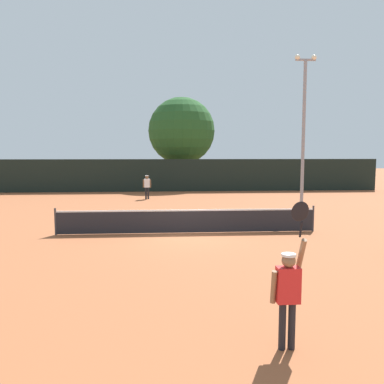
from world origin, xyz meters
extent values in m
plane|color=#9E5633|center=(0.00, 0.00, 0.00)|extent=(120.00, 120.00, 0.00)
cube|color=#232328|center=(0.00, 0.00, 0.48)|extent=(10.44, 0.03, 0.91)
cube|color=white|center=(0.00, 0.00, 0.93)|extent=(10.44, 0.04, 0.06)
cylinder|color=#333338|center=(-5.22, 0.00, 0.54)|extent=(0.08, 0.08, 1.07)
cylinder|color=#333338|center=(5.22, 0.00, 0.54)|extent=(0.08, 0.08, 1.07)
cube|color=black|center=(0.00, 16.83, 1.35)|extent=(34.48, 0.12, 2.69)
cube|color=red|center=(1.12, -9.42, 1.10)|extent=(0.38, 0.22, 0.59)
sphere|color=#8C6647|center=(1.12, -9.42, 1.51)|extent=(0.23, 0.23, 0.23)
cylinder|color=white|center=(1.12, -9.42, 1.60)|extent=(0.24, 0.24, 0.04)
cylinder|color=black|center=(1.04, -9.42, 0.40)|extent=(0.12, 0.12, 0.80)
cylinder|color=black|center=(1.20, -9.42, 0.40)|extent=(0.12, 0.12, 0.80)
cylinder|color=#8C6647|center=(0.88, -9.42, 1.07)|extent=(0.09, 0.17, 0.57)
cylinder|color=#8C6647|center=(1.36, -9.34, 1.60)|extent=(0.09, 0.32, 0.55)
cylinder|color=black|center=(1.36, -9.28, 2.00)|extent=(0.04, 0.11, 0.28)
ellipsoid|color=black|center=(1.36, -9.22, 2.29)|extent=(0.30, 0.13, 0.36)
cube|color=white|center=(-2.15, 11.64, 1.12)|extent=(0.38, 0.22, 0.60)
sphere|color=brown|center=(-2.15, 11.64, 1.53)|extent=(0.23, 0.23, 0.23)
cylinder|color=white|center=(-2.15, 11.64, 1.63)|extent=(0.24, 0.24, 0.04)
cylinder|color=black|center=(-2.23, 11.64, 0.41)|extent=(0.12, 0.12, 0.82)
cylinder|color=black|center=(-2.07, 11.64, 0.41)|extent=(0.12, 0.12, 0.82)
cylinder|color=brown|center=(-2.39, 11.64, 1.09)|extent=(0.09, 0.17, 0.58)
cylinder|color=brown|center=(-1.91, 11.64, 1.09)|extent=(0.09, 0.16, 0.58)
sphere|color=#CCE033|center=(-1.14, 1.41, 0.03)|extent=(0.07, 0.07, 0.07)
cylinder|color=gray|center=(6.63, 5.32, 4.06)|extent=(0.18, 0.18, 8.11)
cube|color=gray|center=(6.63, 5.32, 8.16)|extent=(1.10, 0.10, 0.10)
sphere|color=#F2EDCC|center=(6.18, 5.32, 8.29)|extent=(0.28, 0.28, 0.28)
sphere|color=#F2EDCC|center=(7.08, 5.32, 8.29)|extent=(0.28, 0.28, 0.28)
cylinder|color=brown|center=(0.67, 20.74, 1.46)|extent=(0.56, 0.56, 2.93)
sphere|color=#235123|center=(0.67, 20.74, 5.23)|extent=(6.14, 6.14, 6.14)
cube|color=#B7B7BC|center=(1.45, 25.63, 0.60)|extent=(2.35, 4.38, 0.90)
cube|color=#2D333D|center=(1.45, 25.33, 1.37)|extent=(1.93, 2.37, 0.64)
cylinder|color=black|center=(0.60, 27.03, 0.30)|extent=(0.22, 0.60, 0.60)
cylinder|color=black|center=(2.30, 27.03, 0.30)|extent=(0.22, 0.60, 0.60)
cylinder|color=black|center=(0.60, 24.23, 0.30)|extent=(0.22, 0.60, 0.60)
cylinder|color=black|center=(2.30, 24.23, 0.30)|extent=(0.22, 0.60, 0.60)
cube|color=red|center=(5.94, 23.14, 0.60)|extent=(1.93, 4.21, 0.90)
cube|color=#2D333D|center=(5.94, 22.84, 1.37)|extent=(1.71, 2.21, 0.64)
cylinder|color=black|center=(5.09, 24.54, 0.30)|extent=(0.22, 0.60, 0.60)
cylinder|color=black|center=(6.79, 24.54, 0.30)|extent=(0.22, 0.60, 0.60)
cylinder|color=black|center=(5.09, 21.74, 0.30)|extent=(0.22, 0.60, 0.60)
cylinder|color=black|center=(6.79, 21.74, 0.30)|extent=(0.22, 0.60, 0.60)
cube|color=#B7B7BC|center=(10.00, 24.78, 0.60)|extent=(1.90, 4.20, 0.90)
cube|color=#2D333D|center=(10.00, 24.48, 1.37)|extent=(1.70, 2.20, 0.64)
cylinder|color=black|center=(9.15, 26.18, 0.30)|extent=(0.22, 0.60, 0.60)
cylinder|color=black|center=(10.85, 26.18, 0.30)|extent=(0.22, 0.60, 0.60)
cylinder|color=black|center=(9.15, 23.38, 0.30)|extent=(0.22, 0.60, 0.60)
cylinder|color=black|center=(10.85, 23.38, 0.30)|extent=(0.22, 0.60, 0.60)
camera|label=1|loc=(-0.88, -15.46, 3.27)|focal=36.32mm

